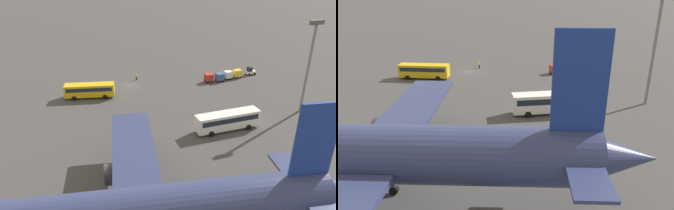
% 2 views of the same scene
% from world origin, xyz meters
% --- Properties ---
extents(ground_plane, '(600.00, 600.00, 0.00)m').
position_xyz_m(ground_plane, '(0.00, 0.00, 0.00)').
color(ground_plane, '#424244').
extents(airplane, '(51.46, 44.58, 17.12)m').
position_xyz_m(airplane, '(12.31, 47.49, 6.43)').
color(airplane, navy).
rests_on(airplane, ground).
extents(shuttle_bus_near, '(10.95, 5.15, 3.12)m').
position_xyz_m(shuttle_bus_near, '(9.91, 3.70, 1.87)').
color(shuttle_bus_near, gold).
rests_on(shuttle_bus_near, ground).
extents(shuttle_bus_far, '(12.04, 3.19, 3.39)m').
position_xyz_m(shuttle_bus_far, '(-11.24, 26.69, 2.02)').
color(shuttle_bus_far, white).
rests_on(shuttle_bus_far, ground).
extents(baggage_tug, '(2.41, 1.64, 2.10)m').
position_xyz_m(baggage_tug, '(-31.19, 3.69, 0.94)').
color(baggage_tug, white).
rests_on(baggage_tug, ground).
extents(worker_person, '(0.38, 0.38, 1.74)m').
position_xyz_m(worker_person, '(-2.45, -2.98, 0.87)').
color(worker_person, '#1E1E2D').
rests_on(worker_person, ground).
extents(cargo_cart_yellow, '(2.04, 1.74, 2.06)m').
position_xyz_m(cargo_cart_yellow, '(-26.83, 4.38, 1.19)').
color(cargo_cart_yellow, '#38383D').
rests_on(cargo_cart_yellow, ground).
extents(cargo_cart_white, '(2.04, 1.74, 2.06)m').
position_xyz_m(cargo_cart_white, '(-24.13, 4.52, 1.19)').
color(cargo_cart_white, '#38383D').
rests_on(cargo_cart_white, ground).
extents(cargo_cart_blue, '(2.04, 1.74, 2.06)m').
position_xyz_m(cargo_cart_blue, '(-21.44, 5.09, 1.19)').
color(cargo_cart_blue, '#38383D').
rests_on(cargo_cart_blue, ground).
extents(cargo_cart_red, '(2.04, 1.74, 2.06)m').
position_xyz_m(cargo_cart_red, '(-18.74, 4.55, 1.19)').
color(cargo_cart_red, '#38383D').
rests_on(cargo_cart_red, ground).
extents(light_pole, '(2.80, 0.70, 18.18)m').
position_xyz_m(light_pole, '(-28.90, 25.24, 11.10)').
color(light_pole, slate).
rests_on(light_pole, ground).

